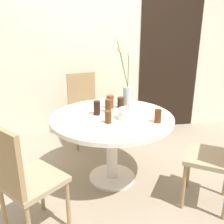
{
  "coord_description": "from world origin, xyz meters",
  "views": [
    {
      "loc": [
        -0.34,
        -2.24,
        1.54
      ],
      "look_at": [
        0.0,
        0.0,
        0.74
      ],
      "focal_mm": 40.0,
      "sensor_mm": 36.0,
      "label": 1
    }
  ],
  "objects": [
    {
      "name": "drink_glass_2",
      "position": [
        -0.02,
        0.12,
        0.77
      ],
      "size": [
        0.06,
        0.06,
        0.13
      ],
      "color": "#51280F",
      "rests_on": "dining_table"
    },
    {
      "name": "flower_vase",
      "position": [
        0.2,
        0.32,
        0.91
      ],
      "size": [
        0.2,
        0.26,
        0.72
      ],
      "color": "#9EB2AD",
      "rests_on": "dining_table"
    },
    {
      "name": "doorway_panel",
      "position": [
        1.07,
        1.33,
        1.02
      ],
      "size": [
        0.9,
        0.01,
        2.05
      ],
      "color": "black",
      "rests_on": "ground_plane"
    },
    {
      "name": "drink_glass_0",
      "position": [
        -0.14,
        0.06,
        0.77
      ],
      "size": [
        0.07,
        0.07,
        0.14
      ],
      "color": "black",
      "rests_on": "dining_table"
    },
    {
      "name": "chair_left_flank",
      "position": [
        0.84,
        -0.53,
        0.54
      ],
      "size": [
        0.55,
        0.55,
        0.94
      ],
      "rotation": [
        0.0,
        0.0,
        4.15
      ],
      "color": "#9E896B",
      "rests_on": "ground_plane"
    },
    {
      "name": "chair_right_flank",
      "position": [
        -0.74,
        -0.67,
        0.54
      ],
      "size": [
        0.56,
        0.56,
        0.94
      ],
      "rotation": [
        0.0,
        0.0,
        2.31
      ],
      "color": "#9E896B",
      "rests_on": "ground_plane"
    },
    {
      "name": "drink_glass_5",
      "position": [
        0.02,
        0.24,
        0.77
      ],
      "size": [
        0.08,
        0.08,
        0.14
      ],
      "color": "maroon",
      "rests_on": "dining_table"
    },
    {
      "name": "drink_glass_4",
      "position": [
        -0.06,
        -0.17,
        0.76
      ],
      "size": [
        0.06,
        0.06,
        0.11
      ],
      "color": "#51280F",
      "rests_on": "dining_table"
    },
    {
      "name": "wall_back",
      "position": [
        0.0,
        1.37,
        1.3
      ],
      "size": [
        8.0,
        0.05,
        2.6
      ],
      "color": "beige",
      "rests_on": "ground_plane"
    },
    {
      "name": "drink_glass_3",
      "position": [
        0.13,
        0.23,
        0.76
      ],
      "size": [
        0.07,
        0.07,
        0.12
      ],
      "color": "#33190C",
      "rests_on": "dining_table"
    },
    {
      "name": "drink_glass_1",
      "position": [
        0.38,
        -0.23,
        0.76
      ],
      "size": [
        0.06,
        0.06,
        0.12
      ],
      "color": "#51280F",
      "rests_on": "dining_table"
    },
    {
      "name": "dining_table",
      "position": [
        0.0,
        0.0,
        0.58
      ],
      "size": [
        1.19,
        1.19,
        0.7
      ],
      "color": "silver",
      "rests_on": "ground_plane"
    },
    {
      "name": "chair_near_front",
      "position": [
        -0.23,
        0.97,
        0.54
      ],
      "size": [
        0.48,
        0.48,
        0.94
      ],
      "rotation": [
        0.0,
        0.0,
        0.24
      ],
      "color": "#9E896B",
      "rests_on": "ground_plane"
    },
    {
      "name": "side_plate",
      "position": [
        -0.37,
        -0.01,
        0.71
      ],
      "size": [
        0.21,
        0.21,
        0.01
      ],
      "color": "white",
      "rests_on": "dining_table"
    },
    {
      "name": "ground_plane",
      "position": [
        0.0,
        0.0,
        0.0
      ],
      "size": [
        16.0,
        16.0,
        0.0
      ],
      "primitive_type": "plane",
      "color": "gray"
    },
    {
      "name": "birthday_cake",
      "position": [
        0.14,
        -0.09,
        0.75
      ],
      "size": [
        0.2,
        0.2,
        0.14
      ],
      "color": "white",
      "rests_on": "dining_table"
    }
  ]
}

